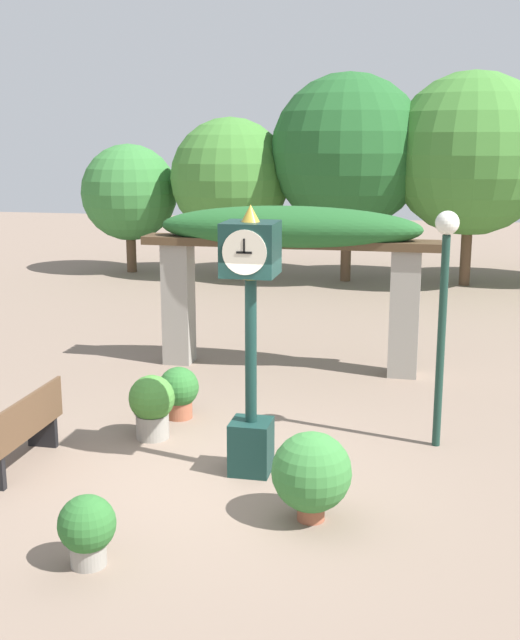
{
  "coord_description": "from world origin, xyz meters",
  "views": [
    {
      "loc": [
        2.22,
        -8.27,
        3.82
      ],
      "look_at": [
        0.32,
        0.74,
        1.71
      ],
      "focal_mm": 45.0,
      "sensor_mm": 36.0,
      "label": 1
    }
  ],
  "objects_px": {
    "potted_plant_far_left": "(87,528)",
    "park_bench": "(21,431)",
    "potted_plant_near_right": "(179,390)",
    "potted_plant_far_right": "(312,473)",
    "potted_plant_near_left": "(152,404)",
    "lamp_post": "(444,287)",
    "pedestal_clock": "(251,327)"
  },
  "relations": [
    {
      "from": "park_bench",
      "to": "pedestal_clock",
      "type": "bearing_deg",
      "value": 98.69
    },
    {
      "from": "potted_plant_near_left",
      "to": "lamp_post",
      "type": "xyz_separation_m",
      "value": [
        3.6,
        0.5,
        1.58
      ]
    },
    {
      "from": "potted_plant_far_right",
      "to": "lamp_post",
      "type": "height_order",
      "value": "lamp_post"
    },
    {
      "from": "potted_plant_near_left",
      "to": "lamp_post",
      "type": "bearing_deg",
      "value": 7.86
    },
    {
      "from": "potted_plant_far_left",
      "to": "lamp_post",
      "type": "height_order",
      "value": "lamp_post"
    },
    {
      "from": "potted_plant_near_right",
      "to": "potted_plant_far_right",
      "type": "relative_size",
      "value": 0.78
    },
    {
      "from": "potted_plant_far_left",
      "to": "lamp_post",
      "type": "distance_m",
      "value": 5.07
    },
    {
      "from": "potted_plant_far_right",
      "to": "lamp_post",
      "type": "xyz_separation_m",
      "value": [
        1.26,
        2.33,
        1.53
      ]
    },
    {
      "from": "potted_plant_near_left",
      "to": "potted_plant_far_right",
      "type": "bearing_deg",
      "value": -38.13
    },
    {
      "from": "potted_plant_far_left",
      "to": "lamp_post",
      "type": "relative_size",
      "value": 0.23
    },
    {
      "from": "potted_plant_far_right",
      "to": "potted_plant_far_left",
      "type": "bearing_deg",
      "value": -145.04
    },
    {
      "from": "pedestal_clock",
      "to": "potted_plant_near_right",
      "type": "xyz_separation_m",
      "value": [
        -1.38,
        1.6,
        -1.34
      ]
    },
    {
      "from": "potted_plant_far_right",
      "to": "potted_plant_near_left",
      "type": "bearing_deg",
      "value": 141.87
    },
    {
      "from": "potted_plant_far_right",
      "to": "lamp_post",
      "type": "bearing_deg",
      "value": 61.69
    },
    {
      "from": "pedestal_clock",
      "to": "potted_plant_far_left",
      "type": "distance_m",
      "value": 2.9
    },
    {
      "from": "potted_plant_near_left",
      "to": "park_bench",
      "type": "xyz_separation_m",
      "value": [
        -1.2,
        -1.2,
        -0.02
      ]
    },
    {
      "from": "potted_plant_near_right",
      "to": "potted_plant_far_right",
      "type": "xyz_separation_m",
      "value": [
        2.24,
        -2.65,
        0.12
      ]
    },
    {
      "from": "potted_plant_far_left",
      "to": "park_bench",
      "type": "xyz_separation_m",
      "value": [
        -1.68,
        1.94,
        0.07
      ]
    },
    {
      "from": "pedestal_clock",
      "to": "lamp_post",
      "type": "distance_m",
      "value": 2.49
    },
    {
      "from": "potted_plant_near_left",
      "to": "potted_plant_near_right",
      "type": "distance_m",
      "value": 0.82
    },
    {
      "from": "pedestal_clock",
      "to": "potted_plant_near_right",
      "type": "distance_m",
      "value": 2.5
    },
    {
      "from": "potted_plant_near_left",
      "to": "potted_plant_near_right",
      "type": "xyz_separation_m",
      "value": [
        0.1,
        0.81,
        -0.07
      ]
    },
    {
      "from": "pedestal_clock",
      "to": "park_bench",
      "type": "height_order",
      "value": "pedestal_clock"
    },
    {
      "from": "potted_plant_far_left",
      "to": "potted_plant_far_right",
      "type": "distance_m",
      "value": 2.27
    },
    {
      "from": "park_bench",
      "to": "potted_plant_near_left",
      "type": "bearing_deg",
      "value": 135.06
    },
    {
      "from": "park_bench",
      "to": "lamp_post",
      "type": "distance_m",
      "value": 5.33
    },
    {
      "from": "potted_plant_far_right",
      "to": "lamp_post",
      "type": "relative_size",
      "value": 0.31
    },
    {
      "from": "potted_plant_near_right",
      "to": "pedestal_clock",
      "type": "bearing_deg",
      "value": -49.18
    },
    {
      "from": "potted_plant_far_right",
      "to": "park_bench",
      "type": "height_order",
      "value": "potted_plant_far_right"
    },
    {
      "from": "pedestal_clock",
      "to": "potted_plant_far_right",
      "type": "height_order",
      "value": "pedestal_clock"
    },
    {
      "from": "potted_plant_near_right",
      "to": "potted_plant_far_left",
      "type": "relative_size",
      "value": 1.08
    },
    {
      "from": "pedestal_clock",
      "to": "potted_plant_near_left",
      "type": "relative_size",
      "value": 3.7
    }
  ]
}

